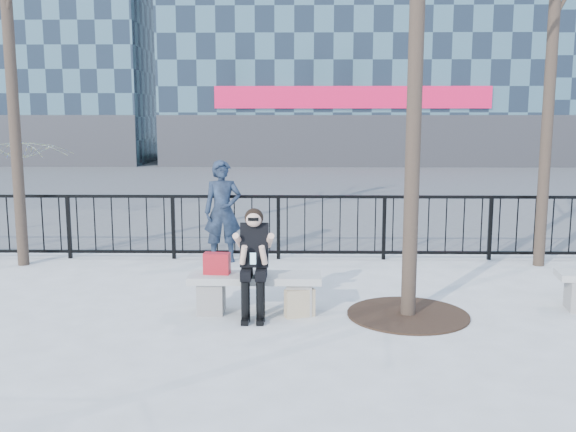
{
  "coord_description": "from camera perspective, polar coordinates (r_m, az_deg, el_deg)",
  "views": [
    {
      "loc": [
        0.54,
        -7.76,
        2.47
      ],
      "look_at": [
        0.4,
        0.8,
        1.1
      ],
      "focal_mm": 40.0,
      "sensor_mm": 36.0,
      "label": 1
    }
  ],
  "objects": [
    {
      "name": "ground",
      "position": [
        8.16,
        -2.93,
        -8.54
      ],
      "size": [
        120.0,
        120.0,
        0.0
      ],
      "primitive_type": "plane",
      "color": "#A0A09B",
      "rests_on": "ground"
    },
    {
      "name": "handbag",
      "position": [
        8.06,
        -6.34,
        -4.21
      ],
      "size": [
        0.34,
        0.18,
        0.27
      ],
      "primitive_type": "cube",
      "rotation": [
        0.0,
        0.0,
        -0.1
      ],
      "color": "#A6141E",
      "rests_on": "bench_main"
    },
    {
      "name": "standing_man",
      "position": [
        10.76,
        -5.83,
        0.41
      ],
      "size": [
        0.69,
        0.51,
        1.71
      ],
      "primitive_type": "imported",
      "rotation": [
        0.0,
        0.0,
        0.18
      ],
      "color": "black",
      "rests_on": "ground"
    },
    {
      "name": "railing",
      "position": [
        10.94,
        -1.91,
        -1.0
      ],
      "size": [
        14.0,
        0.06,
        1.1
      ],
      "color": "black",
      "rests_on": "ground"
    },
    {
      "name": "vendor_umbrella",
      "position": [
        14.94,
        -22.51,
        2.7
      ],
      "size": [
        2.64,
        2.67,
        1.97
      ],
      "primitive_type": "imported",
      "rotation": [
        0.0,
        0.0,
        0.26
      ],
      "color": "yellow",
      "rests_on": "ground"
    },
    {
      "name": "tree_grate",
      "position": [
        8.16,
        10.61,
        -8.6
      ],
      "size": [
        1.5,
        1.5,
        0.02
      ],
      "primitive_type": "cylinder",
      "color": "black",
      "rests_on": "ground"
    },
    {
      "name": "seated_woman",
      "position": [
        7.83,
        -3.05,
        -4.21
      ],
      "size": [
        0.5,
        0.64,
        1.34
      ],
      "color": "black",
      "rests_on": "ground"
    },
    {
      "name": "street_surface",
      "position": [
        22.9,
        -0.42,
        2.92
      ],
      "size": [
        60.0,
        23.0,
        0.01
      ],
      "primitive_type": "cube",
      "color": "#474747",
      "rests_on": "ground"
    },
    {
      "name": "shopping_bag",
      "position": [
        7.94,
        1.04,
        -7.74
      ],
      "size": [
        0.39,
        0.25,
        0.34
      ],
      "primitive_type": "cube",
      "rotation": [
        0.0,
        0.0,
        0.34
      ],
      "color": "#C8B58D",
      "rests_on": "ground"
    },
    {
      "name": "bench_main",
      "position": [
        8.08,
        -2.95,
        -6.5
      ],
      "size": [
        1.65,
        0.46,
        0.49
      ],
      "color": "slate",
      "rests_on": "ground"
    }
  ]
}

